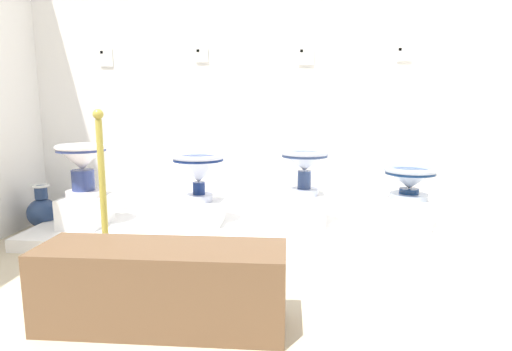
% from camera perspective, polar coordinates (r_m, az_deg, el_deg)
% --- Properties ---
extents(wall_back, '(4.14, 0.06, 2.88)m').
position_cam_1_polar(wall_back, '(3.80, -0.45, 15.22)').
color(wall_back, white).
rests_on(wall_back, ground_plane).
extents(display_platform, '(3.44, 0.96, 0.10)m').
position_cam_1_polar(display_platform, '(3.41, -1.21, -7.77)').
color(display_platform, white).
rests_on(display_platform, ground_plane).
extents(plinth_block_leftmost, '(0.32, 0.38, 0.24)m').
position_cam_1_polar(plinth_block_leftmost, '(3.67, -22.23, -4.49)').
color(plinth_block_leftmost, white).
rests_on(plinth_block_leftmost, display_platform).
extents(antique_toilet_leftmost, '(0.39, 0.39, 0.42)m').
position_cam_1_polar(antique_toilet_leftmost, '(3.60, -22.63, 1.79)').
color(antique_toilet_leftmost, white).
rests_on(antique_toilet_leftmost, plinth_block_leftmost).
extents(plinth_block_central_ornate, '(0.38, 0.33, 0.19)m').
position_cam_1_polar(plinth_block_central_ornate, '(3.49, -7.71, -4.98)').
color(plinth_block_central_ornate, white).
rests_on(plinth_block_central_ornate, display_platform).
extents(antique_toilet_central_ornate, '(0.42, 0.42, 0.39)m').
position_cam_1_polar(antique_toilet_central_ornate, '(3.42, -7.85, 0.97)').
color(antique_toilet_central_ornate, silver).
rests_on(antique_toilet_central_ornate, plinth_block_central_ornate).
extents(plinth_block_squat_floral, '(0.33, 0.31, 0.25)m').
position_cam_1_polar(plinth_block_squat_floral, '(3.43, 6.50, -4.68)').
color(plinth_block_squat_floral, white).
rests_on(plinth_block_squat_floral, display_platform).
extents(antique_toilet_squat_floral, '(0.38, 0.38, 0.36)m').
position_cam_1_polar(antique_toilet_squat_floral, '(3.36, 6.63, 1.80)').
color(antique_toilet_squat_floral, silver).
rests_on(antique_toilet_squat_floral, plinth_block_squat_floral).
extents(plinth_block_slender_white, '(0.29, 0.29, 0.24)m').
position_cam_1_polar(plinth_block_slender_white, '(3.52, 19.95, -4.95)').
color(plinth_block_slender_white, white).
rests_on(plinth_block_slender_white, display_platform).
extents(antique_toilet_slender_white, '(0.40, 0.40, 0.26)m').
position_cam_1_polar(antique_toilet_slender_white, '(3.46, 20.21, -0.39)').
color(antique_toilet_slender_white, '#A3B3CD').
rests_on(antique_toilet_slender_white, plinth_block_slender_white).
extents(info_placard_first, '(0.12, 0.01, 0.15)m').
position_cam_1_polar(info_placard_first, '(4.10, -19.74, 14.89)').
color(info_placard_first, white).
extents(info_placard_second, '(0.11, 0.01, 0.12)m').
position_cam_1_polar(info_placard_second, '(3.84, -7.37, 15.96)').
color(info_placard_second, white).
extents(info_placard_third, '(0.13, 0.01, 0.15)m').
position_cam_1_polar(info_placard_third, '(3.76, 6.88, 15.84)').
color(info_placard_third, white).
extents(info_placard_fourth, '(0.12, 0.01, 0.12)m').
position_cam_1_polar(info_placard_fourth, '(3.88, 19.57, 15.36)').
color(info_placard_fourth, white).
extents(decorative_vase_spare, '(0.25, 0.25, 0.40)m').
position_cam_1_polar(decorative_vase_spare, '(4.04, -27.06, -4.37)').
color(decorative_vase_spare, white).
rests_on(decorative_vase_spare, ground_plane).
extents(stanchion_post_near_left, '(0.23, 0.23, 1.04)m').
position_cam_1_polar(stanchion_post_near_left, '(2.81, -19.92, -5.91)').
color(stanchion_post_near_left, gold).
rests_on(stanchion_post_near_left, ground_plane).
extents(museum_bench, '(1.18, 0.36, 0.40)m').
position_cam_1_polar(museum_bench, '(2.13, -12.61, -14.51)').
color(museum_bench, brown).
rests_on(museum_bench, ground_plane).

